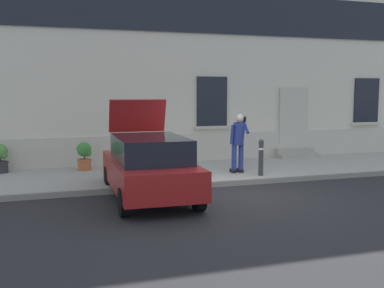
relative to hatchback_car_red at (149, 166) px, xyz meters
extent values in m
plane|color=#232326|center=(1.97, -0.13, -0.80)|extent=(80.00, 80.00, 0.00)
cube|color=#99968E|center=(1.97, 2.67, -0.72)|extent=(24.00, 3.60, 0.15)
cube|color=gray|center=(1.97, 0.81, -0.72)|extent=(24.00, 0.12, 0.15)
cube|color=beige|center=(1.97, 5.17, 2.95)|extent=(24.00, 1.40, 7.50)
cube|color=#BCB7A8|center=(1.97, 4.45, -0.25)|extent=(24.00, 0.08, 1.10)
cube|color=brown|center=(6.43, 4.44, 0.72)|extent=(1.00, 0.08, 2.10)
cube|color=#BCB7A8|center=(6.43, 4.42, 0.77)|extent=(1.16, 0.06, 2.24)
cube|color=black|center=(3.23, 4.44, 1.40)|extent=(1.10, 0.06, 1.70)
cube|color=#BCB7A8|center=(3.23, 4.41, 0.50)|extent=(1.30, 0.12, 0.10)
cube|color=black|center=(9.63, 4.44, 1.40)|extent=(1.10, 0.06, 1.70)
cube|color=#BCB7A8|center=(9.63, 4.41, 0.50)|extent=(1.30, 0.12, 0.10)
cube|color=black|center=(1.97, 4.44, 4.40)|extent=(16.80, 0.06, 1.40)
cube|color=#9E998E|center=(6.43, 3.99, -0.57)|extent=(1.50, 0.32, 0.16)
cube|color=#9E998E|center=(6.43, 4.31, -0.49)|extent=(1.50, 0.32, 0.32)
cube|color=maroon|center=(0.00, 0.02, -0.18)|extent=(1.84, 4.04, 0.64)
cube|color=black|center=(0.00, -0.13, 0.42)|extent=(1.59, 2.43, 0.56)
cube|color=black|center=(0.05, 2.03, -0.40)|extent=(1.66, 0.14, 0.20)
cube|color=yellow|center=(0.05, 2.03, -0.22)|extent=(0.52, 0.03, 0.12)
cube|color=#B21414|center=(-0.71, 2.04, 0.04)|extent=(0.16, 0.04, 0.18)
cube|color=#B21414|center=(0.80, 2.01, 0.04)|extent=(0.16, 0.04, 0.18)
cube|color=maroon|center=(0.03, 1.47, 1.10)|extent=(1.50, 0.40, 0.87)
cylinder|color=black|center=(-0.83, -1.36, -0.50)|extent=(0.21, 0.60, 0.60)
cylinder|color=black|center=(0.76, -1.40, -0.50)|extent=(0.21, 0.60, 0.60)
cylinder|color=black|center=(-0.76, 1.43, -0.50)|extent=(0.21, 0.60, 0.60)
cylinder|color=black|center=(0.83, 1.40, -0.50)|extent=(0.21, 0.60, 0.60)
cylinder|color=#333338|center=(3.53, 1.22, -0.17)|extent=(0.14, 0.14, 0.95)
sphere|color=#333338|center=(3.53, 1.22, 0.32)|extent=(0.15, 0.15, 0.15)
cylinder|color=silver|center=(3.53, 1.22, 0.12)|extent=(0.15, 0.15, 0.06)
cylinder|color=navy|center=(2.97, 1.85, -0.20)|extent=(0.15, 0.15, 0.82)
cube|color=black|center=(2.97, 1.91, -0.60)|extent=(0.12, 0.28, 0.10)
cylinder|color=navy|center=(3.19, 1.85, -0.20)|extent=(0.15, 0.15, 0.82)
cube|color=black|center=(3.19, 1.91, -0.60)|extent=(0.12, 0.28, 0.10)
cylinder|color=navy|center=(3.08, 1.80, 0.52)|extent=(0.34, 0.44, 0.67)
sphere|color=tan|center=(3.08, 1.72, 0.96)|extent=(0.22, 0.22, 0.22)
sphere|color=silver|center=(3.08, 1.72, 0.99)|extent=(0.21, 0.21, 0.21)
cylinder|color=navy|center=(2.86, 1.76, 0.50)|extent=(0.09, 0.18, 0.57)
cylinder|color=navy|center=(3.28, 1.76, 0.72)|extent=(0.09, 0.42, 0.42)
cube|color=black|center=(3.23, 1.70, 0.94)|extent=(0.07, 0.02, 0.15)
cylinder|color=#2D2D30|center=(-3.59, 4.00, -0.48)|extent=(0.40, 0.40, 0.34)
cylinder|color=#2D2D30|center=(-3.59, 4.00, -0.34)|extent=(0.44, 0.44, 0.05)
cylinder|color=#47331E|center=(-3.59, 4.00, -0.19)|extent=(0.04, 0.04, 0.24)
sphere|color=#4C843D|center=(-3.59, 4.00, -0.01)|extent=(0.44, 0.44, 0.44)
sphere|color=#4C843D|center=(-3.49, 3.95, -0.11)|extent=(0.24, 0.24, 0.24)
cylinder|color=#B25B38|center=(-1.20, 3.70, -0.48)|extent=(0.40, 0.40, 0.34)
cylinder|color=#B25B38|center=(-1.20, 3.70, -0.34)|extent=(0.44, 0.44, 0.05)
cylinder|color=#47331E|center=(-1.20, 3.70, -0.19)|extent=(0.04, 0.04, 0.24)
sphere|color=#387F33|center=(-1.20, 3.70, -0.01)|extent=(0.44, 0.44, 0.44)
sphere|color=#387F33|center=(-1.10, 3.65, -0.11)|extent=(0.24, 0.24, 0.24)
camera|label=1|loc=(-2.31, -10.44, 1.74)|focal=42.78mm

